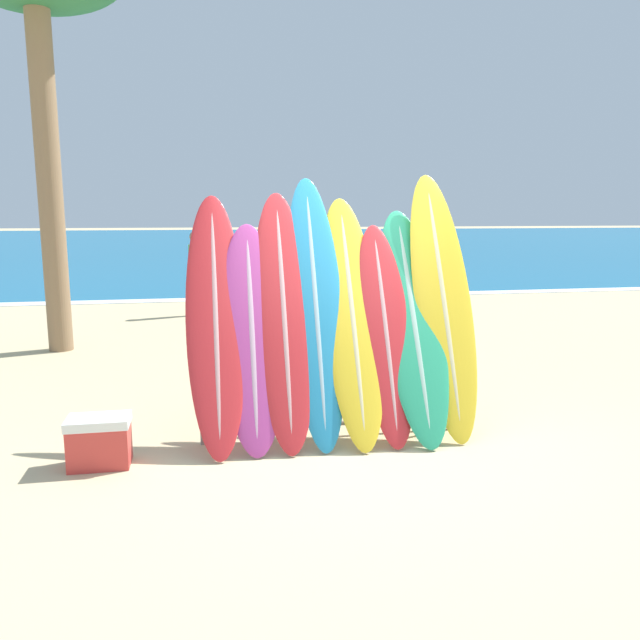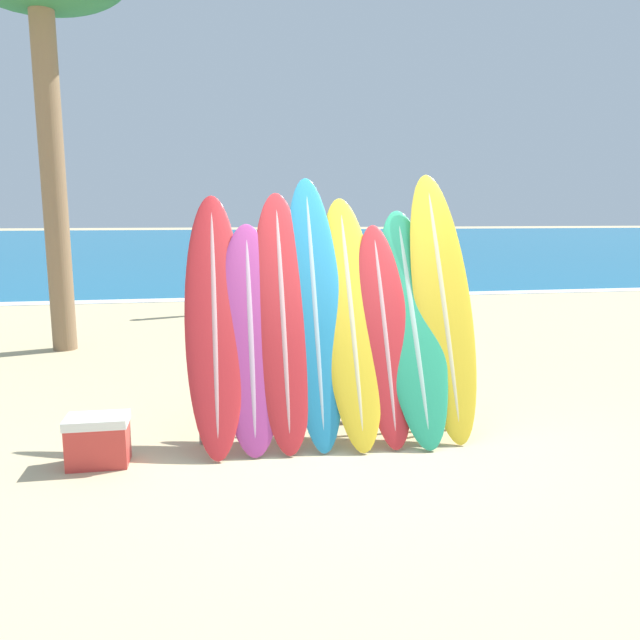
% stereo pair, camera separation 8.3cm
% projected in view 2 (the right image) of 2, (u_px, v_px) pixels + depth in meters
% --- Properties ---
extents(ground_plane, '(160.00, 160.00, 0.00)m').
position_uv_depth(ground_plane, '(358.00, 443.00, 5.65)').
color(ground_plane, '#CCB789').
extents(ocean_water, '(120.00, 60.00, 0.01)m').
position_uv_depth(ocean_water, '(231.00, 242.00, 43.55)').
color(ocean_water, '#146693').
rests_on(ocean_water, ground_plane).
extents(surfboard_rack, '(2.49, 0.04, 0.94)m').
position_uv_depth(surfboard_rack, '(335.00, 383.00, 5.75)').
color(surfboard_rack, gray).
rests_on(surfboard_rack, ground_plane).
extents(surfboard_slot_0, '(0.53, 1.16, 2.24)m').
position_uv_depth(surfboard_slot_0, '(215.00, 320.00, 5.52)').
color(surfboard_slot_0, red).
rests_on(surfboard_slot_0, ground_plane).
extents(surfboard_slot_1, '(0.56, 0.95, 1.97)m').
position_uv_depth(surfboard_slot_1, '(251.00, 335.00, 5.54)').
color(surfboard_slot_1, '#B23D8E').
rests_on(surfboard_slot_1, ground_plane).
extents(surfboard_slot_2, '(0.53, 1.12, 2.26)m').
position_uv_depth(surfboard_slot_2, '(283.00, 317.00, 5.62)').
color(surfboard_slot_2, red).
rests_on(surfboard_slot_2, ground_plane).
extents(surfboard_slot_3, '(0.51, 1.18, 2.41)m').
position_uv_depth(surfboard_slot_3, '(314.00, 308.00, 5.69)').
color(surfboard_slot_3, teal).
rests_on(surfboard_slot_3, ground_plane).
extents(surfboard_slot_4, '(0.54, 1.22, 2.22)m').
position_uv_depth(surfboard_slot_4, '(351.00, 318.00, 5.73)').
color(surfboard_slot_4, yellow).
rests_on(surfboard_slot_4, ground_plane).
extents(surfboard_slot_5, '(0.49, 1.03, 1.96)m').
position_uv_depth(surfboard_slot_5, '(384.00, 332.00, 5.73)').
color(surfboard_slot_5, red).
rests_on(surfboard_slot_5, ground_plane).
extents(surfboard_slot_6, '(0.59, 1.25, 2.10)m').
position_uv_depth(surfboard_slot_6, '(412.00, 323.00, 5.82)').
color(surfboard_slot_6, '#289E70').
rests_on(surfboard_slot_6, ground_plane).
extents(surfboard_slot_7, '(0.56, 1.22, 2.45)m').
position_uv_depth(surfboard_slot_7, '(442.00, 302.00, 5.91)').
color(surfboard_slot_7, yellow).
rests_on(surfboard_slot_7, ground_plane).
extents(person_near_water, '(0.29, 0.26, 1.69)m').
position_uv_depth(person_near_water, '(201.00, 270.00, 12.50)').
color(person_near_water, '#846047').
rests_on(person_near_water, ground_plane).
extents(person_mid_beach, '(0.22, 0.27, 1.65)m').
position_uv_depth(person_mid_beach, '(329.00, 299.00, 8.47)').
color(person_mid_beach, '#846047').
rests_on(person_mid_beach, ground_plane).
extents(person_far_left, '(0.24, 0.28, 1.65)m').
position_uv_depth(person_far_left, '(317.00, 271.00, 12.48)').
color(person_far_left, beige).
rests_on(person_far_left, ground_plane).
extents(person_far_right, '(0.26, 0.21, 1.58)m').
position_uv_depth(person_far_right, '(288.00, 282.00, 10.85)').
color(person_far_right, beige).
rests_on(person_far_right, ground_plane).
extents(cooler_box, '(0.50, 0.32, 0.42)m').
position_uv_depth(cooler_box, '(98.00, 440.00, 5.14)').
color(cooler_box, red).
rests_on(cooler_box, ground_plane).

